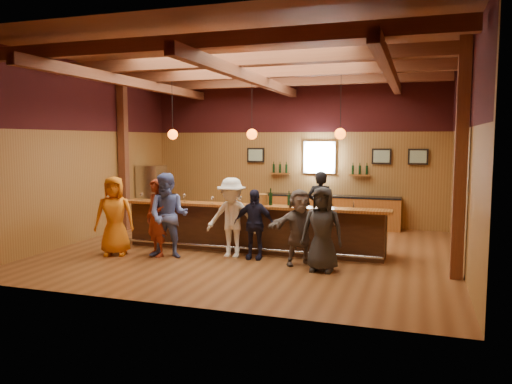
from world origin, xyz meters
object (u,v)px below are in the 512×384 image
customer_redvest (156,218)px  customer_denim (168,216)px  back_bar_cabinet (331,211)px  customer_brown (300,227)px  customer_white (232,218)px  stainless_fridge (152,195)px  customer_orange (114,216)px  customer_dark (322,229)px  ice_bucket (263,199)px  customer_navy (254,224)px  bar_counter (255,228)px  bottle_a (271,198)px  bartender (320,207)px

customer_redvest → customer_denim: 0.35m
back_bar_cabinet → customer_brown: customer_brown is taller
customer_white → stainless_fridge: bearing=138.3°
customer_denim → customer_orange: bearing=174.6°
customer_dark → ice_bucket: size_ratio=6.91×
customer_navy → customer_dark: (1.59, -0.55, 0.07)m
customer_orange → customer_navy: 3.14m
customer_redvest → customer_navy: size_ratio=1.13×
bar_counter → customer_dark: bearing=-37.1°
stainless_fridge → customer_redvest: bearing=-58.9°
customer_white → bottle_a: 1.01m
customer_redvest → customer_brown: size_ratio=1.09×
ice_bucket → bottle_a: size_ratio=0.63×
customer_white → bottle_a: size_ratio=4.60×
bar_counter → customer_denim: size_ratio=3.39×
customer_navy → bottle_a: size_ratio=3.99×
customer_orange → customer_navy: bearing=-10.6°
customer_denim → bottle_a: 2.30m
customer_brown → customer_dark: bearing=-68.5°
customer_denim → bottle_a: bearing=17.2°
customer_dark → bottle_a: 1.86m
back_bar_cabinet → customer_redvest: customer_redvest is taller
customer_denim → customer_dark: (3.39, -0.07, -0.10)m
bar_counter → stainless_fridge: 4.81m
customer_dark → customer_white: bearing=167.8°
customer_redvest → customer_brown: 3.21m
customer_orange → customer_brown: size_ratio=1.13×
customer_dark → bartender: bartender is taller
customer_white → back_bar_cabinet: bearing=70.7°
customer_redvest → ice_bucket: size_ratio=7.11×
customer_navy → customer_dark: bearing=-22.2°
customer_denim → bartender: 3.84m
back_bar_cabinet → bartender: size_ratio=2.21×
ice_bucket → customer_redvest: bearing=-154.7°
ice_bucket → bartender: bearing=55.1°
bottle_a → bar_counter: bearing=151.8°
back_bar_cabinet → stainless_fridge: bearing=-168.1°
customer_denim → bartender: customer_denim is taller
customer_orange → bottle_a: customer_orange is taller
bartender → bottle_a: bartender is taller
back_bar_cabinet → customer_redvest: bearing=-122.4°
customer_denim → customer_brown: size_ratio=1.18×
customer_redvest → customer_white: customer_white is taller
customer_orange → customer_redvest: bearing=-9.6°
bartender → customer_denim: bearing=43.3°
customer_white → customer_dark: customer_white is taller
back_bar_cabinet → bottle_a: bearing=-100.7°
back_bar_cabinet → customer_navy: (-0.92, -4.42, 0.28)m
customer_navy → customer_orange: bearing=-171.8°
customer_redvest → customer_brown: (3.20, 0.22, -0.07)m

